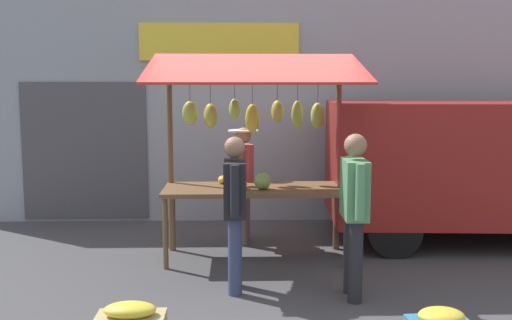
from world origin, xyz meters
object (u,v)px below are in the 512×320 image
(market_stall, at_px, (255,132))
(shopper_with_shopping_bag, at_px, (235,203))
(vendor_with_sunhat, at_px, (243,176))
(shopper_in_striped_shirt, at_px, (354,204))
(parked_van, at_px, (484,159))

(market_stall, xyz_separation_m, shopper_with_shopping_bag, (0.24, 1.18, -0.64))
(shopper_with_shopping_bag, bearing_deg, market_stall, -11.88)
(vendor_with_sunhat, relative_size, shopper_with_shopping_bag, 0.97)
(shopper_in_striped_shirt, bearing_deg, parked_van, -44.08)
(market_stall, bearing_deg, shopper_with_shopping_bag, 78.68)
(vendor_with_sunhat, xyz_separation_m, shopper_with_shopping_bag, (0.10, 1.88, 0.01))
(shopper_with_shopping_bag, distance_m, shopper_in_striped_shirt, 1.20)
(vendor_with_sunhat, height_order, shopper_with_shopping_bag, shopper_with_shopping_bag)
(market_stall, relative_size, parked_van, 0.56)
(vendor_with_sunhat, height_order, shopper_in_striped_shirt, shopper_in_striped_shirt)
(shopper_with_shopping_bag, relative_size, shopper_in_striped_shirt, 0.97)
(vendor_with_sunhat, distance_m, parked_van, 3.24)
(shopper_with_shopping_bag, height_order, parked_van, parked_van)
(parked_van, bearing_deg, shopper_with_shopping_bag, 32.76)
(shopper_in_striped_shirt, relative_size, parked_van, 0.36)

